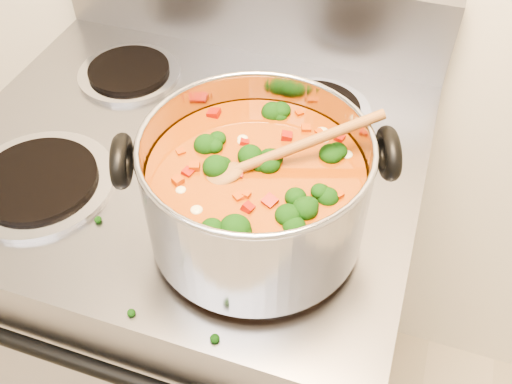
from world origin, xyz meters
TOP-DOWN VIEW (x-y plane):
  - electric_range at (0.01, 1.16)m, footprint 0.76×0.69m
  - stockpot at (0.17, 1.02)m, footprint 0.35×0.29m
  - wooden_spoon at (0.18, 1.03)m, footprint 0.22×0.15m
  - cooktop_crumbs at (0.06, 1.05)m, footprint 0.44×0.26m

SIDE VIEW (x-z plane):
  - electric_range at x=0.01m, z-range -0.07..1.01m
  - cooktop_crumbs at x=0.06m, z-range 0.92..0.93m
  - stockpot at x=0.17m, z-range 0.93..1.10m
  - wooden_spoon at x=0.18m, z-range 1.03..1.10m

